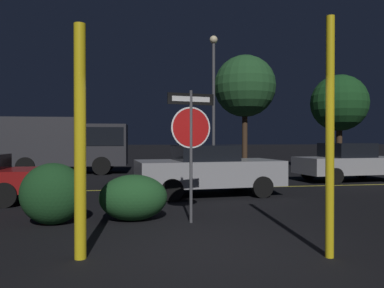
# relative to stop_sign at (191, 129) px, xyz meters

# --- Properties ---
(ground_plane) EXTENTS (260.00, 260.00, 0.00)m
(ground_plane) POSITION_rel_stop_sign_xyz_m (-0.05, -1.84, -1.82)
(ground_plane) COLOR black
(road_center_stripe) EXTENTS (33.94, 0.12, 0.01)m
(road_center_stripe) POSITION_rel_stop_sign_xyz_m (-0.05, 5.07, -1.81)
(road_center_stripe) COLOR gold
(road_center_stripe) RESTS_ON ground_plane
(stop_sign) EXTENTS (0.93, 0.20, 2.57)m
(stop_sign) POSITION_rel_stop_sign_xyz_m (0.00, 0.00, 0.00)
(stop_sign) COLOR #4C4C51
(stop_sign) RESTS_ON ground_plane
(yellow_pole_left) EXTENTS (0.16, 0.16, 3.17)m
(yellow_pole_left) POSITION_rel_stop_sign_xyz_m (-1.83, -1.95, -0.23)
(yellow_pole_left) COLOR yellow
(yellow_pole_left) RESTS_ON ground_plane
(yellow_pole_right) EXTENTS (0.12, 0.12, 3.29)m
(yellow_pole_right) POSITION_rel_stop_sign_xyz_m (1.53, -2.44, -0.17)
(yellow_pole_right) COLOR yellow
(yellow_pole_right) RESTS_ON ground_plane
(hedge_bush_1) EXTENTS (1.21, 0.96, 1.17)m
(hedge_bush_1) POSITION_rel_stop_sign_xyz_m (-2.62, 0.28, -1.23)
(hedge_bush_1) COLOR #19421E
(hedge_bush_1) RESTS_ON ground_plane
(hedge_bush_2) EXTENTS (1.35, 0.98, 0.92)m
(hedge_bush_2) POSITION_rel_stop_sign_xyz_m (-1.10, 0.39, -1.36)
(hedge_bush_2) COLOR #1E4C23
(hedge_bush_2) RESTS_ON ground_plane
(passing_car_2) EXTENTS (4.38, 2.35, 1.46)m
(passing_car_2) POSITION_rel_stop_sign_xyz_m (1.07, 3.59, -1.08)
(passing_car_2) COLOR #9E9EA3
(passing_car_2) RESTS_ON ground_plane
(passing_car_3) EXTENTS (4.29, 2.23, 1.49)m
(passing_car_3) POSITION_rel_stop_sign_xyz_m (7.31, 6.35, -1.08)
(passing_car_3) COLOR #9E9EA3
(passing_car_3) RESTS_ON ground_plane
(delivery_truck) EXTENTS (5.66, 2.53, 2.67)m
(delivery_truck) POSITION_rel_stop_sign_xyz_m (-4.05, 11.68, -0.33)
(delivery_truck) COLOR #2D2D33
(delivery_truck) RESTS_ON ground_plane
(street_lamp) EXTENTS (0.42, 0.42, 7.05)m
(street_lamp) POSITION_rel_stop_sign_xyz_m (3.10, 11.91, 2.57)
(street_lamp) COLOR #4C4C51
(street_lamp) RESTS_ON ground_plane
(tree_0) EXTENTS (3.08, 3.08, 5.19)m
(tree_0) POSITION_rel_stop_sign_xyz_m (10.14, 11.79, 1.81)
(tree_0) COLOR #422D1E
(tree_0) RESTS_ON ground_plane
(tree_1) EXTENTS (3.67, 3.67, 6.67)m
(tree_1) POSITION_rel_stop_sign_xyz_m (5.56, 14.36, 2.99)
(tree_1) COLOR #422D1E
(tree_1) RESTS_ON ground_plane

